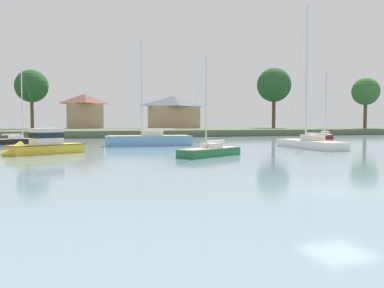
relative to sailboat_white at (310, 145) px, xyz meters
name	(u,v)px	position (x,y,z in m)	size (l,w,h in m)	color
ground_plane	(339,191)	(-14.71, -22.92, -0.31)	(509.22, 509.22, 0.00)	gray
far_shore_bank	(101,131)	(-14.71, 58.22, 0.31)	(229.15, 47.97, 1.23)	#4C563D
sailboat_white	(310,145)	(0.00, 0.00, 0.00)	(3.06, 10.03, 15.31)	white
sailboat_maroon	(325,137)	(18.19, 21.64, -0.07)	(5.77, 7.63, 11.31)	maroon
cruiser_yellow	(39,148)	(-26.40, 0.95, 0.21)	(7.35, 5.26, 4.26)	gold
sailboat_green	(210,154)	(-13.43, -5.77, -0.12)	(6.25, 4.76, 8.39)	#236B3D
sailboat_black	(19,142)	(-29.28, 19.42, -0.11)	(6.76, 4.95, 9.94)	black
sailboat_skyblue	(149,143)	(-14.83, 9.79, -0.02)	(9.96, 3.77, 12.96)	#669ECC
shore_tree_inland_b	(274,85)	(27.47, 54.42, 11.64)	(8.47, 8.47, 15.02)	brown
shore_tree_far_right	(32,86)	(-29.18, 59.66, 10.19)	(7.09, 7.09, 12.87)	brown
shore_tree_center	(366,92)	(45.21, 42.56, 9.59)	(6.45, 6.45, 11.98)	brown
cottage_eastern	(85,111)	(-17.53, 67.14, 5.24)	(8.90, 8.08, 8.37)	tan
cottage_near_water	(174,111)	(3.52, 61.66, 5.06)	(12.72, 6.68, 8.00)	tan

